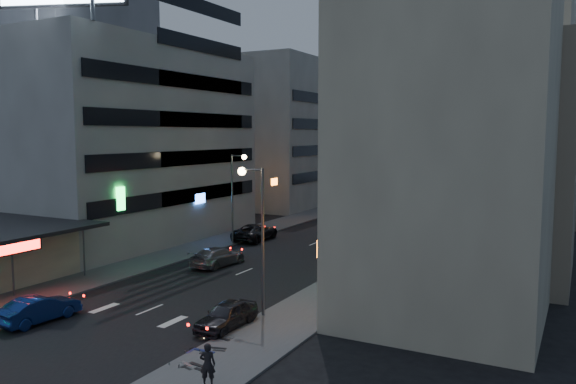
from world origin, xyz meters
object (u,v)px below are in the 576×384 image
Objects in this scene: road_car_blue at (40,309)px; scooter_black_b at (227,338)px; person at (208,364)px; parked_car_right_mid at (342,252)px; scooter_blue at (216,341)px; scooter_silver_b at (235,326)px; scooter_black_a at (213,356)px; scooter_silver_a at (197,356)px; parked_car_left at (255,232)px; parked_car_right_far at (415,221)px; parked_car_right_near at (227,315)px; road_car_silver at (218,256)px.

road_car_blue is 2.64× the size of scooter_black_b.
parked_car_right_mid is at bearing -106.00° from person.
scooter_silver_b reaches higher than scooter_blue.
scooter_black_b is at bearing -83.70° from parked_car_right_mid.
scooter_black_a is 3.60m from scooter_silver_b.
scooter_silver_b is at bearing 22.60° from scooter_silver_a.
parked_car_left reaches higher than parked_car_right_far.
scooter_black_a is at bearing -60.88° from parked_car_right_near.
parked_car_right_near is 0.86× the size of parked_car_right_far.
scooter_black_a is (11.78, -0.82, -0.03)m from road_car_blue.
parked_car_right_mid is 2.42× the size of scooter_black_b.
road_car_silver is at bearing 22.22° from scooter_black_b.
person reaches higher than scooter_black_a.
parked_car_right_far is 26.02m from road_car_silver.
person is 1.87m from scooter_silver_a.
scooter_silver_a is at bearing 126.59° from road_car_silver.
scooter_silver_b is (-1.15, 3.40, 0.04)m from scooter_black_a.
parked_car_left reaches higher than road_car_silver.
person is (3.96, -23.30, 0.33)m from parked_car_right_mid.
parked_car_left is 3.15× the size of scooter_blue.
scooter_silver_a is 0.99× the size of scooter_black_b.
scooter_black_b is at bearing -53.87° from parked_car_right_near.
parked_car_left is at bearing 41.27° from scooter_silver_a.
scooter_blue is at bearing 128.93° from road_car_silver.
scooter_silver_b is at bearing -94.05° from person.
parked_car_left is 1.12× the size of road_car_silver.
parked_car_right_mid reaches higher than scooter_black_a.
scooter_blue is at bearing 38.00° from scooter_black_a.
road_car_blue is 0.86× the size of road_car_silver.
scooter_silver_b reaches higher than scooter_black_a.
scooter_black_a reaches higher than scooter_silver_a.
road_car_silver reaches higher than scooter_black_b.
scooter_silver_a is at bearing -174.07° from scooter_blue.
parked_car_right_far reaches higher than parked_car_right_mid.
road_car_silver is at bearing -81.69° from person.
parked_car_left is 25.75m from scooter_silver_b.
scooter_silver_b is at bearing 4.58° from scooter_blue.
road_car_blue reaches higher than scooter_silver_b.
person is at bearing 174.00° from road_car_blue.
parked_car_right_mid is at bearing 21.44° from scooter_silver_a.
road_car_blue reaches higher than parked_car_right_far.
scooter_silver_a is at bearing -165.14° from scooter_silver_b.
scooter_black_a is at bearing -151.56° from scooter_blue.
parked_car_right_near is 6.80m from person.
road_car_silver reaches higher than scooter_black_a.
parked_car_right_mid is 0.91× the size of road_car_blue.
scooter_silver_b is (10.63, 2.58, 0.01)m from road_car_blue.
parked_car_right_mid is 19.91m from scooter_black_b.
scooter_black_b is (11.05, 1.35, -0.09)m from road_car_blue.
road_car_blue reaches higher than scooter_blue.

